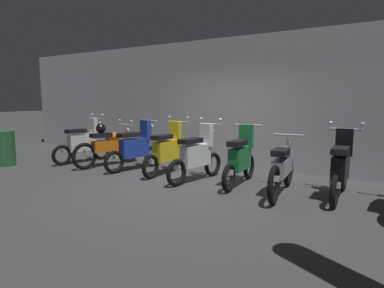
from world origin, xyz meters
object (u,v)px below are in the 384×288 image
Objects in this scene: motorbike_slot_5 at (241,159)px; motorbike_slot_0 at (84,143)px; motorbike_slot_4 at (197,156)px; trash_bin at (4,148)px; motorbike_slot_3 at (167,151)px; motorbike_slot_7 at (341,168)px; motorbike_slot_1 at (108,145)px; motorbike_slot_2 at (136,148)px; motorbike_slot_6 at (282,167)px.

motorbike_slot_0 is at bearing -179.12° from motorbike_slot_5.
motorbike_slot_4 reaches higher than trash_bin.
motorbike_slot_7 is at bearing 0.63° from motorbike_slot_3.
motorbike_slot_3 is at bearing 179.02° from motorbike_slot_5.
motorbike_slot_1 is at bearing 32.17° from trash_bin.
motorbike_slot_2 reaches higher than motorbike_slot_1.
motorbike_slot_1 is at bearing -179.21° from motorbike_slot_2.
motorbike_slot_2 is 3.47m from trash_bin.
motorbike_slot_5 reaches higher than motorbike_slot_6.
motorbike_slot_3 and motorbike_slot_4 have the same top height.
motorbike_slot_0 is 0.86× the size of motorbike_slot_1.
motorbike_slot_3 is 0.94m from motorbike_slot_4.
motorbike_slot_7 is (6.34, 0.14, 0.00)m from motorbike_slot_0.
motorbike_slot_6 is at bearing 10.37° from trash_bin.
motorbike_slot_5 is at bearing 11.24° from motorbike_slot_4.
motorbike_slot_2 is 2.71m from motorbike_slot_5.
motorbike_slot_0 is 5.44m from motorbike_slot_6.
motorbike_slot_7 is 1.91× the size of trash_bin.
motorbike_slot_3 is 2.73m from motorbike_slot_6.
motorbike_slot_2 is at bearing -175.91° from motorbike_slot_3.
motorbike_slot_3 is 1.00× the size of motorbike_slot_4.
motorbike_slot_3 is at bearing 2.12° from motorbike_slot_0.
motorbike_slot_5 reaches higher than motorbike_slot_1.
motorbike_slot_3 reaches higher than motorbike_slot_2.
motorbike_slot_1 is 1.15× the size of motorbike_slot_4.
motorbike_slot_3 is 1.00× the size of motorbike_slot_7.
motorbike_slot_6 is at bearing -162.40° from motorbike_slot_7.
motorbike_slot_1 is at bearing -178.77° from motorbike_slot_7.
motorbike_slot_1 is (0.90, 0.02, 0.00)m from motorbike_slot_0.
motorbike_slot_7 is (4.53, 0.10, 0.00)m from motorbike_slot_2.
motorbike_slot_6 is at bearing -1.56° from motorbike_slot_0.
motorbike_slot_7 is at bearing 1.32° from motorbike_slot_2.
motorbike_slot_2 is at bearing -179.29° from motorbike_slot_5.
motorbike_slot_2 is at bearing 24.28° from trash_bin.
motorbike_slot_4 is at bearing -4.57° from motorbike_slot_2.
motorbike_slot_3 reaches higher than trash_bin.
motorbike_slot_1 is 3.62m from motorbike_slot_5.
motorbike_slot_6 reaches higher than trash_bin.
motorbike_slot_1 reaches higher than motorbike_slot_6.
motorbike_slot_6 is (2.72, -0.25, -0.04)m from motorbike_slot_3.
motorbike_slot_3 reaches higher than motorbike_slot_5.
trash_bin is (-3.16, -1.42, -0.08)m from motorbike_slot_2.
motorbike_slot_2 is at bearing 177.08° from motorbike_slot_6.
motorbike_slot_7 is (2.71, 0.25, 0.00)m from motorbike_slot_4.
motorbike_slot_3 is 1.00× the size of motorbike_slot_5.
trash_bin is (-4.97, -1.28, -0.09)m from motorbike_slot_4.
motorbike_slot_1 is 5.44m from motorbike_slot_7.
motorbike_slot_0 reaches higher than motorbike_slot_1.
motorbike_slot_7 is at bearing 5.24° from motorbike_slot_4.
trash_bin is (-7.69, -1.53, -0.09)m from motorbike_slot_7.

